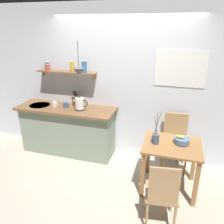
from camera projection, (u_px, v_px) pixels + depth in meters
ground_plane at (113, 168)px, 3.89m from camera, size 14.00×14.00×0.00m
back_wall at (135, 85)px, 3.92m from camera, size 6.80×0.11×2.70m
kitchen_counter at (68, 129)px, 4.27m from camera, size 1.83×0.63×0.92m
wall_shelf at (66, 69)px, 4.03m from camera, size 1.13×0.20×0.34m
dining_table at (171, 153)px, 3.23m from camera, size 0.81×0.69×0.74m
dining_chair_near at (162, 193)px, 2.61m from camera, size 0.43×0.45×0.92m
dining_chair_far at (175, 138)px, 3.79m from camera, size 0.46×0.43×0.95m
fruit_bowl at (182, 140)px, 3.19m from camera, size 0.22×0.22×0.12m
twig_vase at (156, 138)px, 3.18m from camera, size 0.10×0.10×0.50m
electric_kettle at (80, 104)px, 3.94m from camera, size 0.27×0.18×0.24m
knife_block at (76, 100)px, 4.14m from camera, size 0.09×0.16×0.29m
coffee_mug_by_sink at (55, 104)px, 4.11m from camera, size 0.12×0.08×0.10m
coffee_mug_spare at (66, 105)px, 4.07m from camera, size 0.12×0.09×0.09m
pendant_lamp at (79, 72)px, 3.69m from camera, size 0.20×0.20×0.56m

